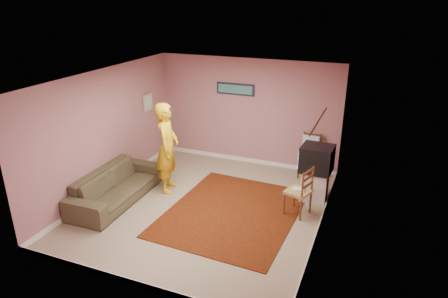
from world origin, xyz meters
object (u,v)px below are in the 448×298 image
at_px(tv_cabinet, 314,185).
at_px(person, 167,148).
at_px(chair_a, 310,152).
at_px(chair_b, 299,186).
at_px(sofa, 116,186).
at_px(crt_tv, 317,159).

height_order(tv_cabinet, person, person).
bearing_deg(chair_a, chair_b, -84.24).
distance_m(chair_a, sofa, 4.33).
bearing_deg(chair_b, chair_a, -158.78).
bearing_deg(tv_cabinet, chair_b, -106.49).
xyz_separation_m(tv_cabinet, crt_tv, (-0.01, 0.00, 0.59)).
height_order(chair_b, sofa, chair_b).
xyz_separation_m(chair_a, sofa, (-3.43, -2.63, -0.29)).
distance_m(tv_cabinet, chair_a, 1.17).
distance_m(tv_cabinet, crt_tv, 0.59).
xyz_separation_m(crt_tv, chair_a, (-0.31, 1.09, -0.30)).
height_order(crt_tv, chair_b, crt_tv).
xyz_separation_m(crt_tv, person, (-2.99, -0.70, 0.05)).
bearing_deg(crt_tv, chair_a, 109.37).
bearing_deg(chair_a, crt_tv, -72.06).
distance_m(tv_cabinet, person, 3.14).
relative_size(tv_cabinet, crt_tv, 0.99).
bearing_deg(crt_tv, person, -163.47).
distance_m(chair_b, sofa, 3.66).
height_order(crt_tv, sofa, crt_tv).
bearing_deg(tv_cabinet, person, -166.90).
bearing_deg(sofa, chair_b, -77.84).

